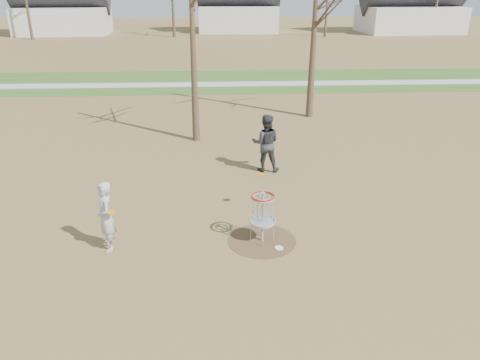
% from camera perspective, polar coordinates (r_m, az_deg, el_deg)
% --- Properties ---
extents(ground, '(160.00, 160.00, 0.00)m').
position_cam_1_polar(ground, '(12.35, 2.70, -7.40)').
color(ground, brown).
rests_on(ground, ground).
extents(green_band, '(160.00, 8.00, 0.01)m').
position_cam_1_polar(green_band, '(32.21, -0.90, 11.96)').
color(green_band, '#2D5119').
rests_on(green_band, ground).
extents(footpath, '(160.00, 1.50, 0.01)m').
position_cam_1_polar(footpath, '(31.23, -0.84, 11.62)').
color(footpath, '#9E9E99').
rests_on(footpath, green_band).
extents(dirt_circle, '(1.80, 1.80, 0.01)m').
position_cam_1_polar(dirt_circle, '(12.34, 2.70, -7.38)').
color(dirt_circle, '#47331E').
rests_on(dirt_circle, ground).
extents(player_standing, '(0.64, 0.77, 1.81)m').
position_cam_1_polar(player_standing, '(12.03, -16.06, -4.33)').
color(player_standing, '#B2B2B2').
rests_on(player_standing, ground).
extents(player_throwing, '(1.08, 0.89, 2.05)m').
position_cam_1_polar(player_throwing, '(16.44, 3.16, 4.53)').
color(player_throwing, '#2F3034').
rests_on(player_throwing, ground).
extents(disc_grounded, '(0.22, 0.22, 0.02)m').
position_cam_1_polar(disc_grounded, '(12.03, 4.78, -8.26)').
color(disc_grounded, white).
rests_on(disc_grounded, dirt_circle).
extents(discs_in_play, '(4.04, 2.41, 0.07)m').
position_cam_1_polar(discs_in_play, '(12.43, -5.37, -1.26)').
color(discs_in_play, orange).
rests_on(discs_in_play, ground).
extents(disc_golf_basket, '(0.64, 0.64, 1.35)m').
position_cam_1_polar(disc_golf_basket, '(11.91, 2.78, -3.62)').
color(disc_golf_basket, '#9EA3AD').
rests_on(disc_golf_basket, ground).
extents(houses_row, '(56.51, 10.01, 7.26)m').
position_cam_1_polar(houses_row, '(63.42, 2.13, 20.69)').
color(houses_row, silver).
rests_on(houses_row, ground).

